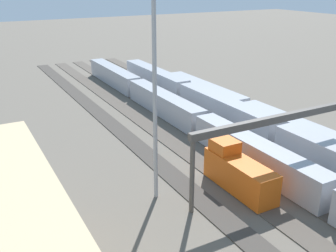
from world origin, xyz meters
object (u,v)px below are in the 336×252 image
train_on_track_1 (225,114)px  light_mast_1 (154,14)px  signal_gantry (285,125)px  train_on_track_3 (238,172)px  train_on_track_2 (202,125)px

train_on_track_1 → light_mast_1: bearing=124.6°
signal_gantry → light_mast_1: bearing=72.5°
train_on_track_1 → train_on_track_3: (-16.07, 10.00, -0.46)m
train_on_track_1 → light_mast_1: light_mast_1 is taller
train_on_track_2 → train_on_track_3: size_ratio=9.56×
train_on_track_3 → light_mast_1: (3.00, 8.97, 17.51)m
train_on_track_2 → light_mast_1: light_mast_1 is taller
train_on_track_3 → train_on_track_2: bearing=-18.4°
train_on_track_1 → train_on_track_3: same height
train_on_track_2 → train_on_track_3: bearing=161.6°
train_on_track_1 → signal_gantry: size_ratio=2.86×
train_on_track_1 → light_mast_1: 28.66m
train_on_track_2 → train_on_track_3: train_on_track_3 is taller
train_on_track_3 → signal_gantry: 7.39m
light_mast_1 → signal_gantry: size_ratio=1.26×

